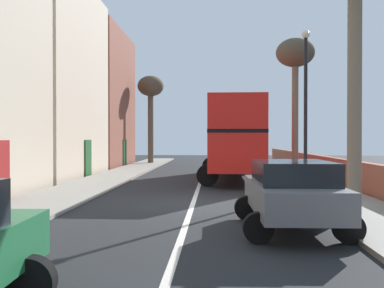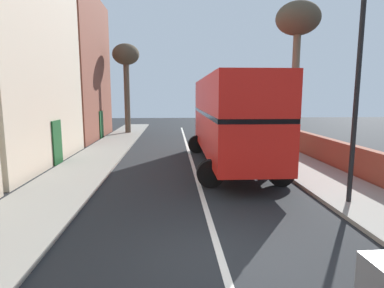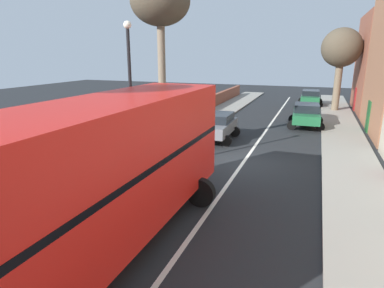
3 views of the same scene
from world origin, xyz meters
name	(u,v)px [view 1 (image 1 of 3)]	position (x,y,z in m)	size (l,w,h in m)	color
ground_plane	(193,204)	(0.00, 0.00, 0.00)	(84.00, 84.00, 0.00)	black
road_centre_line	(193,204)	(0.00, 0.00, 0.00)	(0.16, 54.00, 0.01)	silver
sidewalk_left	(46,201)	(-4.90, 0.00, 0.06)	(2.60, 60.00, 0.12)	gray
sidewalk_right	(345,204)	(4.90, 0.00, 0.06)	(2.60, 60.00, 0.12)	gray
double_decker_bus	(233,135)	(1.70, 8.68, 2.35)	(3.61, 10.28, 4.06)	red
parked_car_grey_right_2	(292,191)	(2.50, -3.83, 0.93)	(2.52, 3.98, 1.63)	slate
parked_car_black_right_3	(238,155)	(2.50, 18.61, 0.89)	(2.45, 3.95, 1.55)	black
street_tree_left_0	(151,92)	(-4.79, 21.87, 6.23)	(2.25, 2.25, 7.46)	brown
street_tree_right_1	(295,59)	(5.24, 10.11, 6.63)	(2.16, 2.16, 7.70)	brown
lamppost_right	(306,97)	(4.30, 3.05, 3.81)	(0.32, 0.32, 6.31)	black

